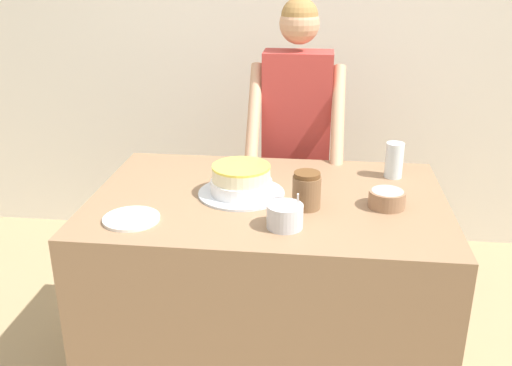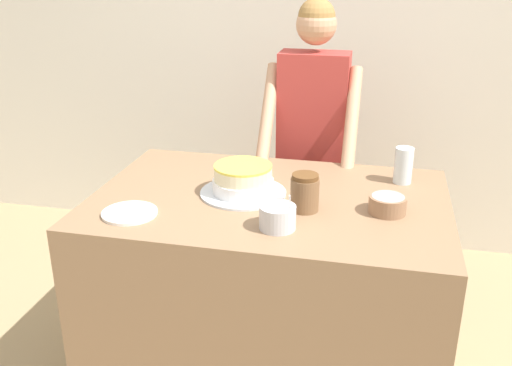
{
  "view_description": "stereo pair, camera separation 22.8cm",
  "coord_description": "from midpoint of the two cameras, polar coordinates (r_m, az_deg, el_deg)",
  "views": [
    {
      "loc": [
        0.2,
        -1.67,
        1.83
      ],
      "look_at": [
        -0.05,
        0.43,
        0.99
      ],
      "focal_mm": 40.0,
      "sensor_mm": 36.0,
      "label": 1
    },
    {
      "loc": [
        0.42,
        -1.63,
        1.83
      ],
      "look_at": [
        -0.05,
        0.43,
        0.99
      ],
      "focal_mm": 40.0,
      "sensor_mm": 36.0,
      "label": 2
    }
  ],
  "objects": [
    {
      "name": "person_baker",
      "position": [
        2.98,
        7.85,
        5.6
      ],
      "size": [
        0.48,
        0.45,
        1.65
      ],
      "color": "#2D2D38",
      "rests_on": "ground_plane"
    },
    {
      "name": "drinking_glass",
      "position": [
        2.57,
        17.02,
        1.65
      ],
      "size": [
        0.08,
        0.08,
        0.16
      ],
      "color": "silver",
      "rests_on": "counter"
    },
    {
      "name": "frosting_bowl_pink",
      "position": [
        2.27,
        15.85,
        -2.06
      ],
      "size": [
        0.14,
        0.14,
        0.07
      ],
      "color": "#936B4C",
      "rests_on": "counter"
    },
    {
      "name": "stoneware_jar",
      "position": [
        2.21,
        7.85,
        -1.02
      ],
      "size": [
        0.11,
        0.11,
        0.15
      ],
      "color": "brown",
      "rests_on": "counter"
    },
    {
      "name": "counter",
      "position": [
        2.56,
        3.84,
        -10.88
      ],
      "size": [
        1.45,
        0.96,
        0.91
      ],
      "color": "#8C6B4C",
      "rests_on": "ground_plane"
    },
    {
      "name": "ceramic_plate",
      "position": [
        2.21,
        -9.68,
        -3.04
      ],
      "size": [
        0.21,
        0.21,
        0.01
      ],
      "color": "white",
      "rests_on": "counter"
    },
    {
      "name": "frosting_bowl_white",
      "position": [
        2.06,
        5.35,
        -3.4
      ],
      "size": [
        0.13,
        0.13,
        0.15
      ],
      "color": "silver",
      "rests_on": "counter"
    },
    {
      "name": "wall_back",
      "position": [
        3.71,
        8.06,
        13.31
      ],
      "size": [
        10.0,
        0.05,
        2.6
      ],
      "color": "silver",
      "rests_on": "ground_plane"
    },
    {
      "name": "cake",
      "position": [
        2.35,
        1.47,
        0.15
      ],
      "size": [
        0.36,
        0.36,
        0.13
      ],
      "color": "silver",
      "rests_on": "counter"
    }
  ]
}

